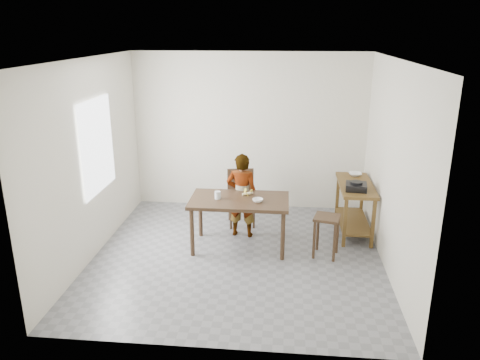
# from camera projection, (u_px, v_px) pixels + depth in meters

# --- Properties ---
(floor) EXTENTS (4.00, 4.00, 0.04)m
(floor) POSITION_uv_depth(u_px,v_px,m) (237.00, 257.00, 6.59)
(floor) COLOR slate
(floor) RESTS_ON ground
(ceiling) EXTENTS (4.00, 4.00, 0.04)m
(ceiling) POSITION_uv_depth(u_px,v_px,m) (237.00, 57.00, 5.74)
(ceiling) COLOR white
(ceiling) RESTS_ON wall_back
(wall_back) EXTENTS (4.00, 0.04, 2.70)m
(wall_back) POSITION_uv_depth(u_px,v_px,m) (249.00, 132.00, 8.07)
(wall_back) COLOR silver
(wall_back) RESTS_ON ground
(wall_front) EXTENTS (4.00, 0.04, 2.70)m
(wall_front) POSITION_uv_depth(u_px,v_px,m) (214.00, 226.00, 4.25)
(wall_front) COLOR silver
(wall_front) RESTS_ON ground
(wall_left) EXTENTS (0.04, 4.00, 2.70)m
(wall_left) POSITION_uv_depth(u_px,v_px,m) (89.00, 160.00, 6.35)
(wall_left) COLOR silver
(wall_left) RESTS_ON ground
(wall_right) EXTENTS (0.04, 4.00, 2.70)m
(wall_right) POSITION_uv_depth(u_px,v_px,m) (394.00, 168.00, 5.98)
(wall_right) COLOR silver
(wall_right) RESTS_ON ground
(window_pane) EXTENTS (0.02, 1.10, 1.30)m
(window_pane) POSITION_uv_depth(u_px,v_px,m) (98.00, 146.00, 6.49)
(window_pane) COLOR white
(window_pane) RESTS_ON wall_left
(dining_table) EXTENTS (1.40, 0.80, 0.75)m
(dining_table) POSITION_uv_depth(u_px,v_px,m) (239.00, 223.00, 6.75)
(dining_table) COLOR #392718
(dining_table) RESTS_ON floor
(prep_counter) EXTENTS (0.50, 1.20, 0.80)m
(prep_counter) POSITION_uv_depth(u_px,v_px,m) (354.00, 208.00, 7.25)
(prep_counter) COLOR brown
(prep_counter) RESTS_ON floor
(child) EXTENTS (0.51, 0.36, 1.30)m
(child) POSITION_uv_depth(u_px,v_px,m) (242.00, 195.00, 7.06)
(child) COLOR white
(child) RESTS_ON floor
(dining_chair) EXTENTS (0.50, 0.50, 0.89)m
(dining_chair) POSITION_uv_depth(u_px,v_px,m) (241.00, 199.00, 7.53)
(dining_chair) COLOR #392718
(dining_chair) RESTS_ON floor
(stool) EXTENTS (0.41, 0.41, 0.60)m
(stool) POSITION_uv_depth(u_px,v_px,m) (326.00, 236.00, 6.52)
(stool) COLOR #392718
(stool) RESTS_ON floor
(glass_tumbler) EXTENTS (0.11, 0.11, 0.11)m
(glass_tumbler) POSITION_uv_depth(u_px,v_px,m) (218.00, 195.00, 6.63)
(glass_tumbler) COLOR silver
(glass_tumbler) RESTS_ON dining_table
(small_bowl) EXTENTS (0.19, 0.19, 0.05)m
(small_bowl) POSITION_uv_depth(u_px,v_px,m) (258.00, 200.00, 6.51)
(small_bowl) COLOR white
(small_bowl) RESTS_ON dining_table
(banana) EXTENTS (0.20, 0.17, 0.06)m
(banana) POSITION_uv_depth(u_px,v_px,m) (248.00, 193.00, 6.77)
(banana) COLOR #DACB53
(banana) RESTS_ON dining_table
(serving_bowl) EXTENTS (0.21, 0.21, 0.05)m
(serving_bowl) POSITION_uv_depth(u_px,v_px,m) (355.00, 174.00, 7.49)
(serving_bowl) COLOR white
(serving_bowl) RESTS_ON prep_counter
(gas_burner) EXTENTS (0.33, 0.33, 0.10)m
(gas_burner) POSITION_uv_depth(u_px,v_px,m) (356.00, 187.00, 6.83)
(gas_burner) COLOR black
(gas_burner) RESTS_ON prep_counter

